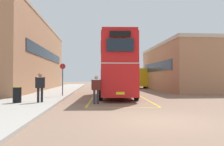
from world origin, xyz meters
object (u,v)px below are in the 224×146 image
object	(u,v)px
double_decker_bus	(117,67)
pedestrian_boarding	(96,88)
single_deck_bus	(132,77)
litter_bin	(17,95)
pedestrian_waiting_near	(40,85)
bus_stop_sign	(63,76)

from	to	relation	value
double_decker_bus	pedestrian_boarding	bearing A→B (deg)	-108.76
single_deck_bus	litter_bin	distance (m)	26.22
double_decker_bus	litter_bin	size ratio (longest dim) A/B	11.14
double_decker_bus	single_deck_bus	world-z (taller)	double_decker_bus
double_decker_bus	pedestrian_boarding	distance (m)	5.66
double_decker_bus	pedestrian_waiting_near	xyz separation A→B (m)	(-5.04, -5.21, -1.37)
pedestrian_boarding	bus_stop_sign	size ratio (longest dim) A/B	0.66
single_deck_bus	litter_bin	size ratio (longest dim) A/B	10.46
double_decker_bus	pedestrian_boarding	xyz separation A→B (m)	(-1.75, -5.16, -1.52)
single_deck_bus	pedestrian_boarding	xyz separation A→B (m)	(-6.11, -23.74, -0.65)
pedestrian_waiting_near	bus_stop_sign	xyz separation A→B (m)	(0.66, 4.81, 0.56)
pedestrian_boarding	pedestrian_waiting_near	xyz separation A→B (m)	(-3.29, -0.05, 0.15)
pedestrian_waiting_near	single_deck_bus	bearing A→B (deg)	68.45
pedestrian_boarding	bus_stop_sign	distance (m)	5.49
double_decker_bus	pedestrian_waiting_near	world-z (taller)	double_decker_bus
single_deck_bus	pedestrian_boarding	size ratio (longest dim) A/B	5.62
litter_bin	pedestrian_boarding	bearing A→B (deg)	2.40
bus_stop_sign	litter_bin	bearing A→B (deg)	-111.21
double_decker_bus	single_deck_bus	distance (m)	19.11
double_decker_bus	single_deck_bus	bearing A→B (deg)	76.82
pedestrian_boarding	pedestrian_waiting_near	size ratio (longest dim) A/B	0.99
single_deck_bus	bus_stop_sign	bearing A→B (deg)	-114.73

